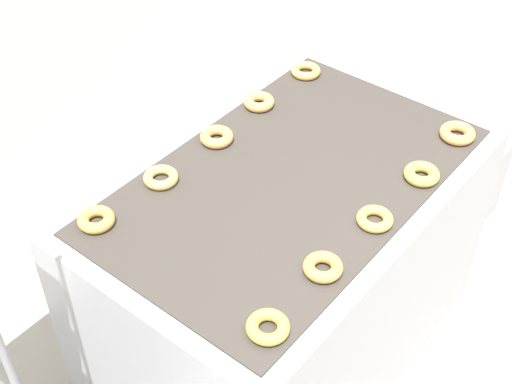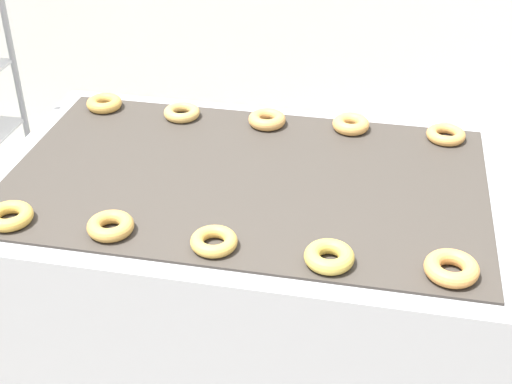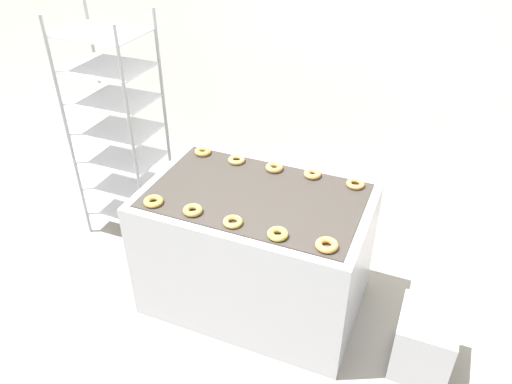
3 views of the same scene
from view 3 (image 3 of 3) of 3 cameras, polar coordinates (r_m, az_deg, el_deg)
name	(u,v)px [view 3 (image 3 of 3)]	position (r m, az deg, el deg)	size (l,w,h in m)	color
ground_plane	(213,373)	(3.41, -4.96, -19.96)	(14.00, 14.00, 0.00)	#9E998E
wall_back	(322,57)	(4.22, 7.55, 15.04)	(8.00, 0.05, 2.80)	white
fryer_machine	(256,250)	(3.51, 0.00, -6.61)	(1.48, 0.95, 0.93)	#A8AAB2
baking_rack_cart	(118,130)	(4.14, -15.47, 6.86)	(0.62, 0.49, 1.86)	gray
glaze_bin	(424,342)	(3.44, 18.63, -15.92)	(0.35, 0.40, 0.43)	#A8AAB2
donut_near_leftmost	(153,201)	(3.20, -11.65, -1.04)	(0.12, 0.12, 0.04)	gold
donut_near_left	(193,210)	(3.08, -7.25, -2.08)	(0.12, 0.12, 0.04)	#C59346
donut_near_center	(233,222)	(2.97, -2.67, -3.42)	(0.12, 0.12, 0.03)	gold
donut_near_right	(278,234)	(2.87, 2.50, -4.80)	(0.12, 0.12, 0.04)	gold
donut_near_rightmost	(327,245)	(2.82, 8.08, -6.01)	(0.13, 0.13, 0.04)	#DB944B
donut_far_leftmost	(203,152)	(3.69, -6.10, 4.62)	(0.12, 0.12, 0.04)	gold
donut_far_left	(237,160)	(3.57, -2.24, 3.70)	(0.12, 0.12, 0.03)	tan
donut_far_center	(274,167)	(3.48, 2.04, 2.84)	(0.12, 0.12, 0.04)	tan
donut_far_right	(312,174)	(3.42, 6.47, 2.07)	(0.12, 0.12, 0.04)	#D99C51
donut_far_rightmost	(355,184)	(3.37, 11.29, 0.92)	(0.12, 0.12, 0.03)	#D6984D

